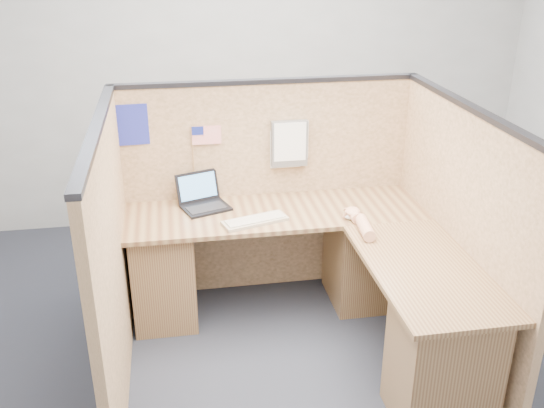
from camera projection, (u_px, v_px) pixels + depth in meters
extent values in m
plane|color=#21242F|center=(295.00, 367.00, 3.65)|extent=(5.00, 5.00, 0.00)
plane|color=#979A9C|center=(243.00, 63.00, 5.12)|extent=(5.00, 0.00, 5.00)
cube|color=brown|center=(267.00, 190.00, 4.25)|extent=(2.05, 0.05, 1.50)
cube|color=#232328|center=(267.00, 81.00, 3.94)|extent=(2.05, 0.06, 0.03)
cube|color=brown|center=(113.00, 263.00, 3.28)|extent=(0.05, 1.80, 1.50)
cube|color=#232328|center=(96.00, 127.00, 2.98)|extent=(0.06, 1.80, 0.03)
cube|color=brown|center=(458.00, 235.00, 3.59)|extent=(0.05, 1.80, 1.50)
cube|color=#232328|center=(475.00, 110.00, 3.29)|extent=(0.06, 1.80, 0.03)
cube|color=brown|center=(275.00, 213.00, 3.97)|extent=(1.95, 0.60, 0.03)
cube|color=brown|center=(426.00, 270.00, 3.29)|extent=(0.60, 1.15, 0.03)
cube|color=brown|center=(164.00, 271.00, 4.00)|extent=(0.40, 0.50, 0.70)
cube|color=brown|center=(360.00, 255.00, 4.21)|extent=(0.40, 0.50, 0.70)
cube|color=brown|center=(443.00, 362.00, 3.14)|extent=(0.50, 0.40, 0.70)
cube|color=black|center=(206.00, 208.00, 3.99)|extent=(0.35, 0.30, 0.02)
cube|color=black|center=(204.00, 185.00, 4.07)|extent=(0.30, 0.16, 0.20)
cube|color=teal|center=(204.00, 186.00, 4.06)|extent=(0.26, 0.13, 0.16)
cube|color=gray|center=(255.00, 221.00, 3.80)|extent=(0.44, 0.25, 0.02)
cube|color=silver|center=(255.00, 219.00, 3.80)|extent=(0.39, 0.21, 0.01)
ellipsoid|color=silver|center=(352.00, 215.00, 3.85)|extent=(0.13, 0.10, 0.05)
ellipsoid|color=tan|center=(353.00, 212.00, 3.83)|extent=(0.09, 0.12, 0.05)
cylinder|color=tan|center=(356.00, 217.00, 3.79)|extent=(0.07, 0.05, 0.07)
cylinder|color=tan|center=(365.00, 228.00, 3.66)|extent=(0.10, 0.28, 0.08)
cube|color=navy|center=(133.00, 125.00, 3.88)|extent=(0.20, 0.01, 0.27)
cylinder|color=olive|center=(193.00, 151.00, 4.00)|extent=(0.01, 0.01, 0.34)
cube|color=red|center=(207.00, 135.00, 3.97)|extent=(0.19, 0.00, 0.12)
cube|color=navy|center=(198.00, 131.00, 3.95)|extent=(0.08, 0.00, 0.06)
cube|color=slate|center=(289.00, 144.00, 4.08)|extent=(0.25, 0.05, 0.32)
cube|color=white|center=(290.00, 142.00, 4.05)|extent=(0.22, 0.01, 0.27)
cube|color=white|center=(294.00, 140.00, 4.10)|extent=(0.21, 0.01, 0.26)
cube|color=white|center=(286.00, 149.00, 4.12)|extent=(0.21, 0.01, 0.27)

